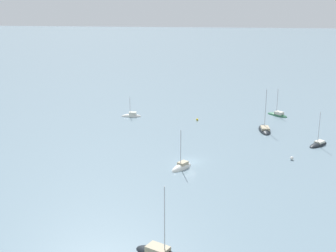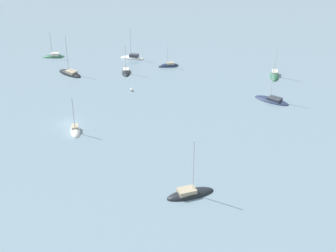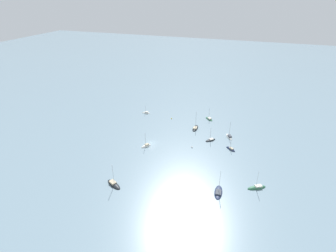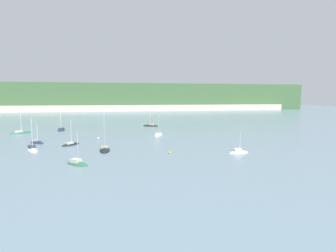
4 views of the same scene
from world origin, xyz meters
name	(u,v)px [view 3 (image 3 of 4)]	position (x,y,z in m)	size (l,w,h in m)	color
ground_plane	(152,143)	(0.00, 0.00, 0.00)	(600.00, 600.00, 0.00)	slate
sailboat_0	(146,146)	(1.26, 3.53, 0.10)	(4.45, 5.24, 8.19)	white
sailboat_1	(229,137)	(-34.38, -17.99, 0.13)	(4.88, 6.64, 9.24)	white
sailboat_2	(195,128)	(-16.24, -21.20, 0.08)	(2.78, 7.79, 10.33)	black
sailboat_3	(210,140)	(-26.22, -11.72, 0.08)	(5.35, 5.55, 7.81)	black
sailboat_4	(218,192)	(-36.11, 23.84, 0.10)	(3.51, 8.14, 10.21)	#232D4C
sailboat_5	(257,188)	(-49.12, 16.63, 0.09)	(7.28, 5.47, 8.77)	#2D6647
sailboat_6	(114,185)	(1.92, 32.59, 0.11)	(7.93, 5.82, 10.27)	black
sailboat_7	(231,149)	(-36.54, -6.82, 0.08)	(5.14, 4.29, 6.51)	#232D4C
sailboat_8	(209,119)	(-20.94, -34.57, 0.13)	(5.64, 5.50, 7.53)	#2D6647
sailboat_9	(146,113)	(16.04, -30.29, 0.12)	(5.12, 1.78, 5.65)	white
mooring_buoy_0	(192,147)	(-19.32, -2.53, 0.34)	(0.68, 0.68, 0.68)	white
mooring_buoy_1	(172,118)	(-0.65, -28.02, 0.28)	(0.56, 0.56, 0.56)	yellow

